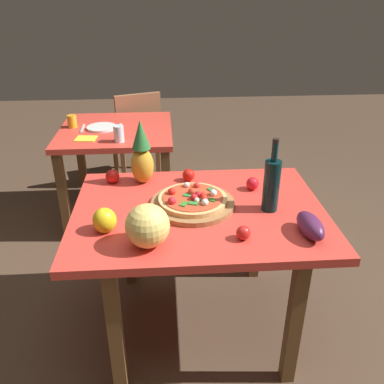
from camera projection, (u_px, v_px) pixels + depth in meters
name	position (u px, v px, depth m)	size (l,w,h in m)	color
ground_plane	(198.00, 321.00, 2.27)	(10.00, 10.00, 0.00)	#4C3828
display_table	(199.00, 224.00, 1.98)	(1.20, 0.88, 0.73)	brown
background_table	(117.00, 143.00, 3.06)	(0.83, 0.82, 0.73)	brown
dining_chair	(137.00, 132.00, 3.70)	(0.51, 0.51, 0.85)	#95653B
pizza_board	(193.00, 204.00, 1.95)	(0.40, 0.40, 0.03)	#95653B
pizza	(193.00, 198.00, 1.94)	(0.33, 0.33, 0.06)	#E4AB67
wine_bottle	(272.00, 184.00, 1.87)	(0.08, 0.08, 0.35)	black
pineapple_left	(142.00, 155.00, 2.13)	(0.12, 0.12, 0.35)	gold
melon	(147.00, 226.00, 1.63)	(0.18, 0.18, 0.18)	#EFD268
bell_pepper	(105.00, 220.00, 1.74)	(0.10, 0.10, 0.11)	yellow
eggplant	(310.00, 226.00, 1.72)	(0.20, 0.09, 0.09)	#512147
tomato_at_corner	(253.00, 184.00, 2.10)	(0.07, 0.07, 0.07)	red
tomato_by_bottle	(243.00, 233.00, 1.69)	(0.06, 0.06, 0.06)	red
tomato_near_board	(112.00, 176.00, 2.17)	(0.07, 0.07, 0.07)	red
tomato_beside_pepper	(189.00, 175.00, 2.20)	(0.07, 0.07, 0.07)	red
drinking_glass_juice	(72.00, 121.00, 3.01)	(0.07, 0.07, 0.09)	orange
drinking_glass_water	(119.00, 134.00, 2.73)	(0.07, 0.07, 0.11)	silver
dinner_plate	(102.00, 127.00, 3.00)	(0.22, 0.22, 0.02)	white
fork_utensil	(83.00, 128.00, 3.00)	(0.02, 0.18, 0.01)	silver
knife_utensil	(121.00, 128.00, 3.02)	(0.02, 0.18, 0.01)	silver
napkin_folded	(86.00, 139.00, 2.80)	(0.14, 0.12, 0.01)	yellow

